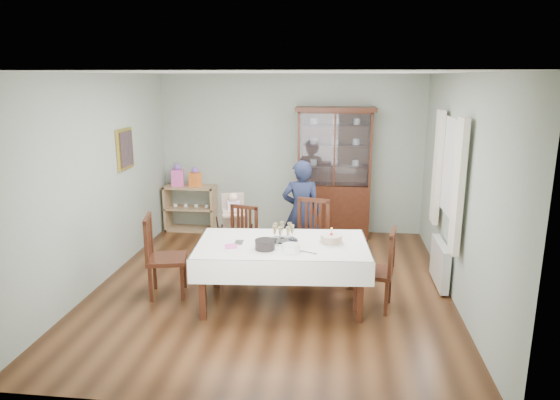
% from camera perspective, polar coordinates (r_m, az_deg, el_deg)
% --- Properties ---
extents(floor, '(5.00, 5.00, 0.00)m').
position_cam_1_polar(floor, '(6.59, -0.91, -9.82)').
color(floor, '#593319').
rests_on(floor, ground).
extents(room_shell, '(5.00, 5.00, 5.00)m').
position_cam_1_polar(room_shell, '(6.63, -0.36, 5.69)').
color(room_shell, '#9EAA99').
rests_on(room_shell, floor).
extents(dining_table, '(2.08, 1.30, 0.76)m').
position_cam_1_polar(dining_table, '(5.98, 0.26, -8.36)').
color(dining_table, '#422010').
rests_on(dining_table, floor).
extents(china_cabinet, '(1.30, 0.48, 2.18)m').
position_cam_1_polar(china_cabinet, '(8.38, 6.20, 3.32)').
color(china_cabinet, '#422010').
rests_on(china_cabinet, floor).
extents(sideboard, '(0.90, 0.38, 0.80)m').
position_cam_1_polar(sideboard, '(8.93, -10.17, -0.90)').
color(sideboard, tan).
rests_on(sideboard, floor).
extents(picture_frame, '(0.04, 0.48, 0.58)m').
position_cam_1_polar(picture_frame, '(7.49, -17.29, 5.60)').
color(picture_frame, gold).
rests_on(picture_frame, room_shell).
extents(window, '(0.04, 1.02, 1.22)m').
position_cam_1_polar(window, '(6.53, 19.13, 3.42)').
color(window, white).
rests_on(window, room_shell).
extents(curtain_left, '(0.07, 0.30, 1.55)m').
position_cam_1_polar(curtain_left, '(5.95, 19.72, 1.41)').
color(curtain_left, silver).
rests_on(curtain_left, room_shell).
extents(curtain_right, '(0.07, 0.30, 1.55)m').
position_cam_1_polar(curtain_right, '(7.14, 17.56, 3.56)').
color(curtain_right, silver).
rests_on(curtain_right, room_shell).
extents(radiator, '(0.10, 0.80, 0.55)m').
position_cam_1_polar(radiator, '(6.84, 17.80, -6.89)').
color(radiator, white).
rests_on(radiator, floor).
extents(chair_far_left, '(0.51, 0.51, 0.93)m').
position_cam_1_polar(chair_far_left, '(6.90, -4.64, -6.27)').
color(chair_far_left, '#422010').
rests_on(chair_far_left, floor).
extents(chair_far_right, '(0.57, 0.57, 1.04)m').
position_cam_1_polar(chair_far_right, '(6.82, 3.30, -6.19)').
color(chair_far_right, '#422010').
rests_on(chair_far_right, floor).
extents(chair_end_left, '(0.55, 0.55, 1.02)m').
position_cam_1_polar(chair_end_left, '(6.40, -12.89, -7.99)').
color(chair_end_left, '#422010').
rests_on(chair_end_left, floor).
extents(chair_end_right, '(0.51, 0.51, 0.96)m').
position_cam_1_polar(chair_end_right, '(6.03, 10.77, -9.47)').
color(chair_end_right, '#422010').
rests_on(chair_end_right, floor).
extents(woman, '(0.57, 0.38, 1.52)m').
position_cam_1_polar(woman, '(7.17, 2.45, -1.41)').
color(woman, '#161B31').
rests_on(woman, floor).
extents(high_chair, '(0.55, 0.55, 1.00)m').
position_cam_1_polar(high_chair, '(7.46, -5.27, -3.77)').
color(high_chair, black).
rests_on(high_chair, floor).
extents(champagne_tray, '(0.35, 0.35, 0.21)m').
position_cam_1_polar(champagne_tray, '(5.88, 0.36, -4.20)').
color(champagne_tray, silver).
rests_on(champagne_tray, dining_table).
extents(birthday_cake, '(0.29, 0.29, 0.20)m').
position_cam_1_polar(birthday_cake, '(5.85, 5.88, -4.52)').
color(birthday_cake, white).
rests_on(birthday_cake, dining_table).
extents(plate_stack_dark, '(0.26, 0.26, 0.11)m').
position_cam_1_polar(plate_stack_dark, '(5.64, -1.73, -5.11)').
color(plate_stack_dark, black).
rests_on(plate_stack_dark, dining_table).
extents(plate_stack_white, '(0.25, 0.25, 0.09)m').
position_cam_1_polar(plate_stack_white, '(5.56, 1.26, -5.53)').
color(plate_stack_white, white).
rests_on(plate_stack_white, dining_table).
extents(napkin_stack, '(0.16, 0.16, 0.02)m').
position_cam_1_polar(napkin_stack, '(5.75, -5.62, -5.28)').
color(napkin_stack, '#ED57AF').
rests_on(napkin_stack, dining_table).
extents(cutlery, '(0.13, 0.18, 0.01)m').
position_cam_1_polar(cutlery, '(5.89, -5.08, -4.83)').
color(cutlery, silver).
rests_on(cutlery, dining_table).
extents(cake_knife, '(0.24, 0.13, 0.01)m').
position_cam_1_polar(cake_knife, '(5.56, 3.07, -5.95)').
color(cake_knife, silver).
rests_on(cake_knife, dining_table).
extents(gift_bag_pink, '(0.23, 0.17, 0.39)m').
position_cam_1_polar(gift_bag_pink, '(8.85, -11.63, 2.68)').
color(gift_bag_pink, '#ED57AF').
rests_on(gift_bag_pink, sideboard).
extents(gift_bag_orange, '(0.21, 0.17, 0.34)m').
position_cam_1_polar(gift_bag_orange, '(8.76, -9.68, 2.52)').
color(gift_bag_orange, orange).
rests_on(gift_bag_orange, sideboard).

